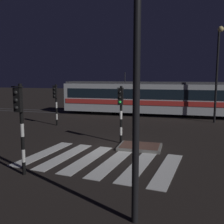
# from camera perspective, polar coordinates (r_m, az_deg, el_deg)

# --- Properties ---
(ground_plane) EXTENTS (120.00, 120.00, 0.00)m
(ground_plane) POSITION_cam_1_polar(r_m,az_deg,el_deg) (13.97, -0.17, -8.07)
(ground_plane) COLOR black
(rail_near) EXTENTS (80.00, 0.12, 0.03)m
(rail_near) POSITION_cam_1_polar(r_m,az_deg,el_deg) (25.13, 6.78, -0.90)
(rail_near) COLOR #59595E
(rail_near) RESTS_ON ground
(rail_far) EXTENTS (80.00, 0.12, 0.03)m
(rail_far) POSITION_cam_1_polar(r_m,az_deg,el_deg) (26.53, 7.23, -0.44)
(rail_far) COLOR #59595E
(rail_far) RESTS_ON ground
(crosswalk_zebra) EXTENTS (7.28, 5.10, 0.02)m
(crosswalk_zebra) POSITION_cam_1_polar(r_m,az_deg,el_deg) (12.15, -2.64, -10.49)
(crosswalk_zebra) COLOR silver
(crosswalk_zebra) RESTS_ON ground
(traffic_island) EXTENTS (2.23, 1.68, 0.18)m
(traffic_island) POSITION_cam_1_polar(r_m,az_deg,el_deg) (14.16, 6.09, -7.52)
(traffic_island) COLOR slate
(traffic_island) RESTS_ON ground
(traffic_light_median_centre) EXTENTS (0.36, 0.42, 3.27)m
(traffic_light_median_centre) POSITION_cam_1_polar(r_m,az_deg,el_deg) (14.71, 1.91, 1.32)
(traffic_light_median_centre) COLOR black
(traffic_light_median_centre) RESTS_ON ground
(traffic_light_kerb_mid_left) EXTENTS (0.36, 0.42, 3.55)m
(traffic_light_kerb_mid_left) POSITION_cam_1_polar(r_m,az_deg,el_deg) (10.48, -19.33, -0.79)
(traffic_light_kerb_mid_left) COLOR black
(traffic_light_kerb_mid_left) RESTS_ON ground
(traffic_light_corner_far_left) EXTENTS (0.36, 0.42, 3.19)m
(traffic_light_corner_far_left) POSITION_cam_1_polar(r_m,az_deg,el_deg) (20.54, -12.14, 2.87)
(traffic_light_corner_far_left) COLOR black
(traffic_light_corner_far_left) RESTS_ON ground
(street_lamp_trackside_right) EXTENTS (0.44, 1.21, 7.54)m
(street_lamp_trackside_right) POSITION_cam_1_polar(r_m,az_deg,el_deg) (22.73, 21.98, 9.64)
(street_lamp_trackside_right) COLOR black
(street_lamp_trackside_right) RESTS_ON ground
(street_lamp_near_kerb) EXTENTS (0.44, 1.21, 7.33)m
(street_lamp_near_kerb) POSITION_cam_1_polar(r_m,az_deg,el_deg) (6.33, 5.06, 15.02)
(street_lamp_near_kerb) COLOR black
(street_lamp_near_kerb) RESTS_ON ground
(tram) EXTENTS (17.19, 2.58, 4.15)m
(tram) POSITION_cam_1_polar(r_m,az_deg,el_deg) (25.55, 8.41, 3.13)
(tram) COLOR silver
(tram) RESTS_ON ground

